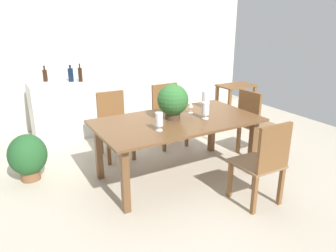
{
  "coord_description": "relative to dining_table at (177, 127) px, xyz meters",
  "views": [
    {
      "loc": [
        -1.93,
        -3.29,
        1.96
      ],
      "look_at": [
        -0.07,
        -0.05,
        0.66
      ],
      "focal_mm": 34.27,
      "sensor_mm": 36.0,
      "label": 1
    }
  ],
  "objects": [
    {
      "name": "ground_plane",
      "position": [
        0.0,
        0.15,
        -0.67
      ],
      "size": [
        7.04,
        7.04,
        0.0
      ],
      "primitive_type": "plane",
      "color": "#BCB29E"
    },
    {
      "name": "back_wall",
      "position": [
        0.0,
        2.75,
        0.63
      ],
      "size": [
        6.4,
        0.1,
        2.6
      ],
      "primitive_type": "cube",
      "color": "beige",
      "rests_on": "ground"
    },
    {
      "name": "dining_table",
      "position": [
        0.0,
        0.0,
        0.0
      ],
      "size": [
        1.98,
        1.08,
        0.76
      ],
      "color": "brown",
      "rests_on": "ground"
    },
    {
      "name": "chair_far_left",
      "position": [
        -0.44,
        1.02,
        -0.15
      ],
      "size": [
        0.46,
        0.5,
        0.93
      ],
      "rotation": [
        0.0,
        0.0,
        -0.06
      ],
      "color": "brown",
      "rests_on": "ground"
    },
    {
      "name": "chair_far_right",
      "position": [
        0.45,
        1.01,
        -0.13
      ],
      "size": [
        0.48,
        0.41,
        0.95
      ],
      "rotation": [
        0.0,
        0.0,
        -0.01
      ],
      "color": "brown",
      "rests_on": "ground"
    },
    {
      "name": "chair_near_right",
      "position": [
        0.44,
        -1.02,
        -0.14
      ],
      "size": [
        0.46,
        0.47,
        0.95
      ],
      "rotation": [
        0.0,
        0.0,
        3.12
      ],
      "color": "brown",
      "rests_on": "ground"
    },
    {
      "name": "chair_foot_end",
      "position": [
        1.27,
        -0.01,
        -0.13
      ],
      "size": [
        0.48,
        0.44,
        0.97
      ],
      "rotation": [
        0.0,
        0.0,
        1.63
      ],
      "color": "brown",
      "rests_on": "ground"
    },
    {
      "name": "flower_centerpiece",
      "position": [
        -0.03,
        0.06,
        0.32
      ],
      "size": [
        0.38,
        0.38,
        0.43
      ],
      "color": "#4C3828",
      "rests_on": "dining_table"
    },
    {
      "name": "crystal_vase_left",
      "position": [
        0.32,
        -0.14,
        0.21
      ],
      "size": [
        0.09,
        0.09,
        0.21
      ],
      "color": "silver",
      "rests_on": "dining_table"
    },
    {
      "name": "crystal_vase_center_near",
      "position": [
        -0.37,
        -0.24,
        0.21
      ],
      "size": [
        0.08,
        0.08,
        0.21
      ],
      "color": "silver",
      "rests_on": "dining_table"
    },
    {
      "name": "crystal_vase_right",
      "position": [
        0.62,
        0.28,
        0.22
      ],
      "size": [
        0.1,
        0.1,
        0.22
      ],
      "color": "silver",
      "rests_on": "dining_table"
    },
    {
      "name": "wine_glass",
      "position": [
        0.29,
        0.15,
        0.19
      ],
      "size": [
        0.06,
        0.06,
        0.14
      ],
      "color": "silver",
      "rests_on": "dining_table"
    },
    {
      "name": "kitchen_counter",
      "position": [
        -0.42,
        2.16,
        -0.2
      ],
      "size": [
        1.96,
        0.59,
        0.93
      ],
      "primitive_type": "cube",
      "color": "silver",
      "rests_on": "ground"
    },
    {
      "name": "wine_bottle_amber",
      "position": [
        -0.73,
        2.09,
        0.38
      ],
      "size": [
        0.08,
        0.08,
        0.27
      ],
      "color": "#0F1E38",
      "rests_on": "kitchen_counter"
    },
    {
      "name": "wine_bottle_clear",
      "position": [
        -1.09,
        2.31,
        0.37
      ],
      "size": [
        0.07,
        0.07,
        0.25
      ],
      "color": "black",
      "rests_on": "kitchen_counter"
    },
    {
      "name": "wine_bottle_tall",
      "position": [
        -0.6,
        2.01,
        0.38
      ],
      "size": [
        0.06,
        0.06,
        0.29
      ],
      "color": "black",
      "rests_on": "kitchen_counter"
    },
    {
      "name": "side_table",
      "position": [
        2.05,
        1.27,
        -0.12
      ],
      "size": [
        0.67,
        0.44,
        0.74
      ],
      "color": "brown",
      "rests_on": "ground"
    },
    {
      "name": "potted_plant_floor",
      "position": [
        -1.64,
        0.82,
        -0.35
      ],
      "size": [
        0.46,
        0.46,
        0.59
      ],
      "color": "brown",
      "rests_on": "ground"
    }
  ]
}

